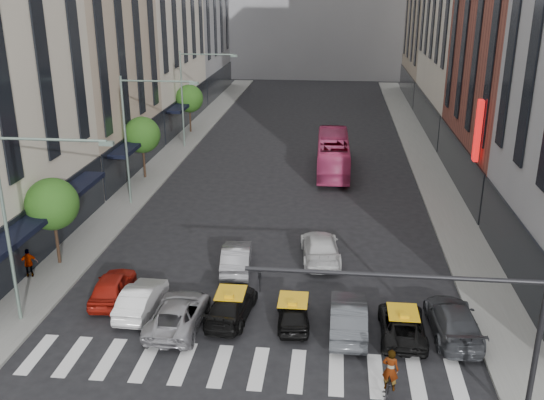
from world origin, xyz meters
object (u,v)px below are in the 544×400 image
(streetlamp_far, at_px, (192,86))
(taxi_center, at_px, (293,312))
(streetlamp_mid, at_px, (138,124))
(car_red, at_px, (113,286))
(taxi_left, at_px, (231,305))
(car_white_front, at_px, (141,299))
(motorcycle, at_px, (389,384))
(streetlamp_near, at_px, (23,204))
(pedestrian_far, at_px, (29,263))
(bus, at_px, (333,154))

(streetlamp_far, bearing_deg, taxi_center, -69.09)
(streetlamp_mid, height_order, car_red, streetlamp_mid)
(taxi_left, bearing_deg, car_red, -5.12)
(car_white_front, distance_m, motorcycle, 12.52)
(streetlamp_near, distance_m, pedestrian_far, 6.96)
(streetlamp_mid, relative_size, taxi_left, 2.01)
(pedestrian_far, bearing_deg, taxi_center, 142.68)
(motorcycle, height_order, pedestrian_far, pedestrian_far)
(streetlamp_near, height_order, pedestrian_far, streetlamp_near)
(streetlamp_far, bearing_deg, streetlamp_near, -90.00)
(streetlamp_mid, height_order, pedestrian_far, streetlamp_mid)
(bus, bearing_deg, taxi_left, 78.48)
(car_white_front, distance_m, taxi_center, 7.37)
(car_white_front, bearing_deg, motorcycle, 157.68)
(pedestrian_far, bearing_deg, car_white_front, 133.84)
(streetlamp_far, xyz_separation_m, motorcycle, (15.87, -35.63, -5.44))
(streetlamp_near, relative_size, car_red, 2.17)
(taxi_center, xyz_separation_m, bus, (1.56, 24.65, 0.89))
(taxi_center, bearing_deg, streetlamp_near, -0.28)
(car_white_front, height_order, bus, bus)
(streetlamp_mid, distance_m, pedestrian_far, 13.09)
(streetlamp_mid, distance_m, car_white_front, 16.04)
(streetlamp_far, relative_size, car_white_front, 2.15)
(pedestrian_far, bearing_deg, streetlamp_near, 96.24)
(streetlamp_far, bearing_deg, car_red, -84.89)
(taxi_center, distance_m, motorcycle, 6.25)
(bus, bearing_deg, streetlamp_near, 61.56)
(car_red, xyz_separation_m, taxi_left, (6.21, -1.16, -0.06))
(taxi_center, relative_size, motorcycle, 2.06)
(streetlamp_far, relative_size, taxi_center, 2.47)
(streetlamp_far, height_order, car_white_front, streetlamp_far)
(car_white_front, relative_size, motorcycle, 2.36)
(bus, relative_size, pedestrian_far, 6.78)
(car_white_front, bearing_deg, taxi_left, -179.72)
(streetlamp_mid, height_order, car_white_front, streetlamp_mid)
(car_red, height_order, taxi_center, car_red)
(car_red, bearing_deg, taxi_left, 164.88)
(car_red, distance_m, taxi_left, 6.32)
(motorcycle, distance_m, pedestrian_far, 20.01)
(taxi_left, distance_m, pedestrian_far, 11.74)
(taxi_left, bearing_deg, motorcycle, 149.98)
(car_white_front, distance_m, bus, 25.86)
(streetlamp_mid, distance_m, taxi_left, 17.88)
(bus, relative_size, motorcycle, 6.12)
(streetlamp_far, height_order, bus, streetlamp_far)
(motorcycle, bearing_deg, car_red, -10.05)
(car_red, bearing_deg, taxi_center, 166.63)
(car_red, xyz_separation_m, car_white_front, (1.81, -1.04, -0.02))
(car_red, height_order, car_white_front, car_red)
(streetlamp_near, distance_m, car_white_front, 7.01)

